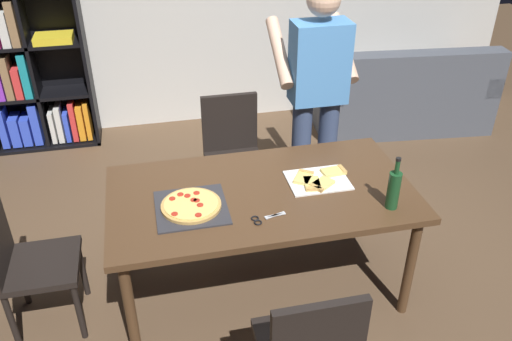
% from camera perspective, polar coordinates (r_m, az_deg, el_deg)
% --- Properties ---
extents(ground_plane, '(12.00, 12.00, 0.00)m').
position_cam_1_polar(ground_plane, '(3.56, 0.54, -12.28)').
color(ground_plane, brown).
extents(dining_table, '(1.77, 0.95, 0.75)m').
position_cam_1_polar(dining_table, '(3.13, 0.60, -3.28)').
color(dining_table, '#4C331E').
rests_on(dining_table, ground_plane).
extents(chair_far_side, '(0.42, 0.42, 0.90)m').
position_cam_1_polar(chair_far_side, '(4.01, -2.53, 2.45)').
color(chair_far_side, black).
rests_on(chair_far_side, ground_plane).
extents(chair_left_end, '(0.42, 0.42, 0.90)m').
position_cam_1_polar(chair_left_end, '(3.27, -23.83, -8.44)').
color(chair_left_end, black).
rests_on(chair_left_end, ground_plane).
extents(couch, '(1.78, 1.01, 0.85)m').
position_cam_1_polar(couch, '(5.56, 15.21, 7.64)').
color(couch, '#4C515B').
rests_on(couch, ground_plane).
extents(person_serving_pizza, '(0.55, 0.54, 1.75)m').
position_cam_1_polar(person_serving_pizza, '(3.73, 6.54, 8.26)').
color(person_serving_pizza, '#38476B').
rests_on(person_serving_pizza, ground_plane).
extents(pepperoni_pizza_on_tray, '(0.39, 0.39, 0.04)m').
position_cam_1_polar(pepperoni_pizza_on_tray, '(2.96, -6.97, -3.80)').
color(pepperoni_pizza_on_tray, '#2D2D33').
rests_on(pepperoni_pizza_on_tray, dining_table).
extents(pizza_slices_on_towel, '(0.37, 0.28, 0.03)m').
position_cam_1_polar(pizza_slices_on_towel, '(3.19, 6.67, -0.99)').
color(pizza_slices_on_towel, white).
rests_on(pizza_slices_on_towel, dining_table).
extents(wine_bottle, '(0.07, 0.07, 0.32)m').
position_cam_1_polar(wine_bottle, '(2.99, 14.56, -1.94)').
color(wine_bottle, '#194723').
rests_on(wine_bottle, dining_table).
extents(kitchen_scissors, '(0.20, 0.09, 0.01)m').
position_cam_1_polar(kitchen_scissors, '(2.86, 0.78, -5.18)').
color(kitchen_scissors, silver).
rests_on(kitchen_scissors, dining_table).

